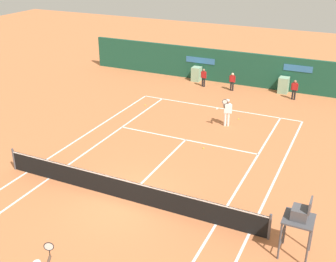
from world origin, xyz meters
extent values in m
plane|color=#C67042|center=(0.00, 0.00, 0.00)|extent=(80.00, 80.00, 0.00)
cube|color=white|center=(0.00, 11.70, 0.00)|extent=(10.60, 0.10, 0.01)
cube|color=white|center=(-5.30, 0.00, 0.00)|extent=(0.10, 23.40, 0.01)
cube|color=white|center=(-4.00, 0.00, 0.00)|extent=(0.10, 23.40, 0.01)
cube|color=white|center=(4.00, 0.00, 0.00)|extent=(0.10, 23.40, 0.01)
cube|color=white|center=(5.30, 0.00, 0.00)|extent=(0.10, 23.40, 0.01)
cube|color=white|center=(0.00, 6.40, 0.00)|extent=(8.00, 0.10, 0.01)
cube|color=white|center=(0.00, 3.20, 0.00)|extent=(0.10, 6.40, 0.01)
cube|color=white|center=(0.00, 11.55, 0.00)|extent=(0.10, 0.24, 0.01)
cylinder|color=#4C4C51|center=(-6.00, 0.00, 0.53)|extent=(0.10, 0.10, 1.07)
cylinder|color=#4C4C51|center=(6.00, 0.00, 0.53)|extent=(0.10, 0.10, 1.07)
cube|color=black|center=(0.00, 0.00, 0.47)|extent=(12.00, 0.03, 0.95)
cube|color=white|center=(0.00, 0.00, 0.92)|extent=(12.00, 0.04, 0.06)
cube|color=#194C38|center=(0.00, 17.00, 1.22)|extent=(25.00, 0.24, 2.45)
cube|color=#2D6BA8|center=(-3.30, 16.86, 1.51)|extent=(2.32, 0.02, 0.44)
cube|color=#2D6BA8|center=(3.94, 16.86, 1.77)|extent=(1.97, 0.02, 0.44)
cube|color=#8CB793|center=(-3.41, 16.45, 0.54)|extent=(0.64, 0.70, 1.08)
cube|color=#8CB793|center=(3.16, 16.45, 0.57)|extent=(0.67, 0.70, 1.14)
cylinder|color=#47474C|center=(6.53, -0.91, 0.73)|extent=(0.07, 0.07, 1.45)
cylinder|color=#47474C|center=(6.53, -0.01, 0.73)|extent=(0.07, 0.07, 1.45)
cylinder|color=#47474C|center=(7.43, -0.91, 0.73)|extent=(0.07, 0.07, 1.45)
cylinder|color=#47474C|center=(7.43, -0.01, 0.73)|extent=(0.07, 0.07, 1.45)
cylinder|color=#47474C|center=(6.53, -0.46, 0.44)|extent=(0.04, 0.81, 0.04)
cylinder|color=#47474C|center=(6.53, -0.46, 0.87)|extent=(0.04, 0.81, 0.04)
cube|color=#47474C|center=(6.98, -0.46, 1.48)|extent=(1.00, 1.00, 0.06)
cube|color=#4C4C51|center=(6.98, -0.46, 1.71)|extent=(0.52, 0.56, 0.40)
cube|color=#4C4C51|center=(7.27, -0.46, 2.09)|extent=(0.06, 0.56, 0.45)
cylinder|color=white|center=(1.48, 9.20, 0.41)|extent=(0.13, 0.13, 0.81)
cylinder|color=white|center=(1.31, 9.13, 0.41)|extent=(0.13, 0.13, 0.81)
cube|color=white|center=(1.39, 9.16, 1.10)|extent=(0.42, 0.33, 0.57)
sphere|color=#8C664C|center=(1.39, 9.16, 1.50)|extent=(0.22, 0.22, 0.22)
cylinder|color=white|center=(1.39, 9.16, 1.58)|extent=(0.21, 0.21, 0.06)
cylinder|color=white|center=(1.60, 9.26, 1.06)|extent=(0.09, 0.09, 0.55)
cylinder|color=#8C664C|center=(1.30, 8.82, 1.33)|extent=(0.30, 0.54, 0.09)
cylinder|color=black|center=(1.41, 8.57, 1.44)|extent=(0.03, 0.03, 0.22)
torus|color=black|center=(1.41, 8.57, 1.69)|extent=(0.29, 0.15, 0.30)
cylinder|color=silver|center=(1.41, 8.57, 1.69)|extent=(0.24, 0.11, 0.26)
cylinder|color=black|center=(0.63, -5.31, 1.46)|extent=(0.03, 0.03, 0.22)
torus|color=black|center=(0.63, -5.31, 1.71)|extent=(0.28, 0.16, 0.30)
cylinder|color=silver|center=(0.63, -5.31, 1.71)|extent=(0.23, 0.12, 0.26)
cylinder|color=black|center=(-0.17, 15.37, 0.33)|extent=(0.11, 0.11, 0.67)
cylinder|color=black|center=(-0.32, 15.37, 0.33)|extent=(0.11, 0.11, 0.67)
cube|color=#AD1E1E|center=(-0.25, 15.37, 0.90)|extent=(0.30, 0.17, 0.47)
sphere|color=beige|center=(-0.25, 15.37, 1.22)|extent=(0.18, 0.18, 0.18)
cylinder|color=#AD1E1E|center=(-0.06, 15.37, 0.87)|extent=(0.07, 0.07, 0.45)
cylinder|color=#AD1E1E|center=(-0.43, 15.37, 0.87)|extent=(0.07, 0.07, 0.45)
cylinder|color=black|center=(-2.35, 15.36, 0.34)|extent=(0.11, 0.11, 0.68)
cylinder|color=black|center=(-2.50, 15.38, 0.34)|extent=(0.11, 0.11, 0.68)
cube|color=#AD1E1E|center=(-2.43, 15.37, 0.92)|extent=(0.33, 0.21, 0.48)
sphere|color=#8C664C|center=(-2.43, 15.37, 1.25)|extent=(0.19, 0.19, 0.19)
cylinder|color=#AD1E1E|center=(-2.24, 15.34, 0.88)|extent=(0.07, 0.07, 0.46)
cylinder|color=#AD1E1E|center=(-2.61, 15.40, 0.88)|extent=(0.07, 0.07, 0.46)
cylinder|color=black|center=(4.16, 15.36, 0.35)|extent=(0.11, 0.11, 0.69)
cylinder|color=black|center=(4.00, 15.37, 0.35)|extent=(0.11, 0.11, 0.69)
cube|color=#AD1E1E|center=(4.08, 15.37, 0.93)|extent=(0.32, 0.18, 0.48)
sphere|color=#8C664C|center=(4.08, 15.37, 1.27)|extent=(0.19, 0.19, 0.19)
cylinder|color=#AD1E1E|center=(4.27, 15.36, 0.90)|extent=(0.07, 0.07, 0.47)
cylinder|color=#AD1E1E|center=(3.89, 15.37, 0.90)|extent=(0.07, 0.07, 0.47)
sphere|color=#CCE033|center=(-4.45, 10.06, 0.03)|extent=(0.07, 0.07, 0.07)
sphere|color=#CCE033|center=(1.26, 5.81, 0.03)|extent=(0.07, 0.07, 0.07)
sphere|color=#CCE033|center=(1.77, 10.38, 0.03)|extent=(0.07, 0.07, 0.07)
camera|label=1|loc=(8.04, -12.79, 9.90)|focal=45.49mm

